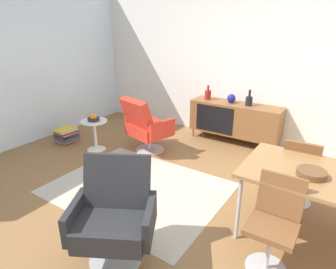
% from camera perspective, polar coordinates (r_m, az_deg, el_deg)
% --- Properties ---
extents(ground_plane, '(8.32, 8.32, 0.00)m').
position_cam_1_polar(ground_plane, '(3.59, -0.37, -13.49)').
color(ground_plane, olive).
extents(wall_back, '(6.80, 0.12, 2.80)m').
position_cam_1_polar(wall_back, '(5.35, 15.73, 13.56)').
color(wall_back, white).
rests_on(wall_back, ground_plane).
extents(wall_window_left, '(0.12, 5.60, 2.80)m').
position_cam_1_polar(wall_window_left, '(5.47, -30.19, 11.68)').
color(wall_window_left, silver).
rests_on(wall_window_left, ground_plane).
extents(sideboard, '(1.60, 0.45, 0.72)m').
position_cam_1_polar(sideboard, '(5.30, 13.04, 3.03)').
color(sideboard, brown).
rests_on(sideboard, ground_plane).
extents(vase_cobalt, '(0.15, 0.15, 0.16)m').
position_cam_1_polar(vase_cobalt, '(5.23, 12.41, 6.97)').
color(vase_cobalt, navy).
rests_on(vase_cobalt, sideboard).
extents(vase_sculptural_dark, '(0.12, 0.12, 0.27)m').
position_cam_1_polar(vase_sculptural_dark, '(5.13, 15.71, 6.49)').
color(vase_sculptural_dark, black).
rests_on(vase_sculptural_dark, sideboard).
extents(vase_ceramic_small, '(0.12, 0.12, 0.26)m').
position_cam_1_polar(vase_ceramic_small, '(5.40, 7.88, 7.85)').
color(vase_ceramic_small, maroon).
rests_on(vase_ceramic_small, sideboard).
extents(dining_table, '(1.60, 0.90, 0.74)m').
position_cam_1_polar(dining_table, '(3.05, 29.86, -8.06)').
color(dining_table, olive).
rests_on(dining_table, ground_plane).
extents(wooden_bowl_on_table, '(0.26, 0.26, 0.06)m').
position_cam_1_polar(wooden_bowl_on_table, '(2.95, 26.49, -6.86)').
color(wooden_bowl_on_table, brown).
rests_on(wooden_bowl_on_table, dining_table).
extents(dining_chair_back_left, '(0.42, 0.44, 0.86)m').
position_cam_1_polar(dining_chair_back_left, '(3.67, 24.67, -6.29)').
color(dining_chair_back_left, brown).
rests_on(dining_chair_back_left, ground_plane).
extents(dining_chair_front_left, '(0.40, 0.43, 0.86)m').
position_cam_1_polar(dining_chair_front_left, '(2.72, 20.27, -15.82)').
color(dining_chair_front_left, brown).
rests_on(dining_chair_front_left, ground_plane).
extents(lounge_chair_red, '(0.82, 0.79, 0.95)m').
position_cam_1_polar(lounge_chair_red, '(4.77, -4.39, 1.86)').
color(lounge_chair_red, red).
rests_on(lounge_chair_red, ground_plane).
extents(armchair_black_shell, '(0.88, 0.87, 0.95)m').
position_cam_1_polar(armchair_black_shell, '(2.70, -10.55, -14.92)').
color(armchair_black_shell, '#262628').
rests_on(armchair_black_shell, ground_plane).
extents(side_table_round, '(0.44, 0.44, 0.52)m').
position_cam_1_polar(side_table_round, '(5.03, -14.25, 0.53)').
color(side_table_round, white).
rests_on(side_table_round, ground_plane).
extents(fruit_bowl, '(0.20, 0.20, 0.11)m').
position_cam_1_polar(fruit_bowl, '(4.95, -14.52, 3.14)').
color(fruit_bowl, '#262628').
rests_on(fruit_bowl, side_table_round).
extents(magazine_stack, '(0.35, 0.40, 0.25)m').
position_cam_1_polar(magazine_stack, '(5.59, -19.42, -0.12)').
color(magazine_stack, red).
rests_on(magazine_stack, ground_plane).
extents(area_rug, '(2.20, 1.70, 0.01)m').
position_cam_1_polar(area_rug, '(3.90, -5.96, -10.43)').
color(area_rug, '#B7AD99').
rests_on(area_rug, ground_plane).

